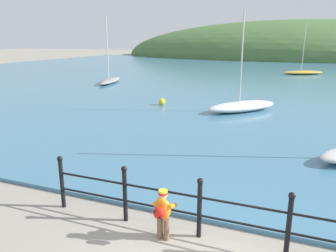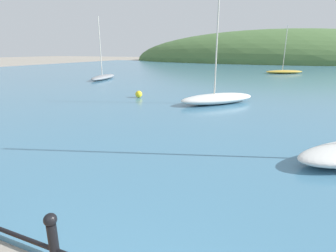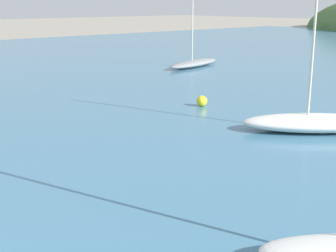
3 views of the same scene
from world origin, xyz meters
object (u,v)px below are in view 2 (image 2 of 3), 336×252
(boat_far_left, at_px, (217,98))
(boat_far_right, at_px, (103,77))
(boat_red_dinghy, at_px, (284,72))
(mooring_buoy, at_px, (139,94))

(boat_far_left, height_order, boat_far_right, boat_far_right)
(boat_red_dinghy, distance_m, boat_far_left, 20.51)
(boat_far_right, xyz_separation_m, mooring_buoy, (7.63, -7.11, -0.04))
(boat_red_dinghy, relative_size, boat_far_left, 1.04)
(boat_red_dinghy, xyz_separation_m, boat_far_right, (-15.06, -13.20, 0.01))
(boat_red_dinghy, bearing_deg, mooring_buoy, -110.09)
(boat_far_right, bearing_deg, boat_far_left, -30.48)
(boat_far_right, height_order, mooring_buoy, boat_far_right)
(boat_red_dinghy, bearing_deg, boat_far_right, -138.76)
(boat_far_right, bearing_deg, boat_red_dinghy, 41.24)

